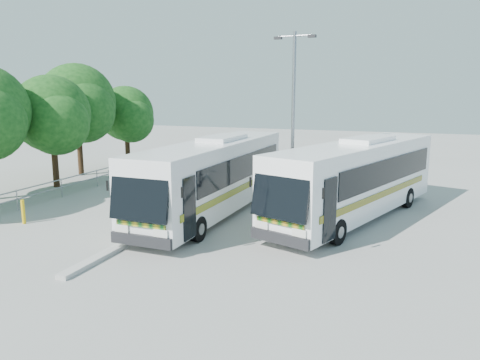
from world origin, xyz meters
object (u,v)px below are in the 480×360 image
at_px(tree_far_e, 127,114).
at_px(tree_far_d, 78,102).
at_px(coach_main, 214,175).
at_px(tree_far_c, 53,114).
at_px(coach_adjacent, 357,178).
at_px(lamppost, 293,113).
at_px(bollard, 23,212).

bearing_deg(tree_far_e, tree_far_d, -98.63).
xyz_separation_m(tree_far_e, coach_main, (11.63, -10.71, -2.07)).
bearing_deg(tree_far_c, coach_adjacent, -3.06).
height_order(tree_far_c, coach_adjacent, tree_far_c).
relative_size(tree_far_c, lamppost, 0.79).
bearing_deg(bollard, coach_main, 31.21).
bearing_deg(coach_adjacent, lamppost, -177.29).
relative_size(tree_far_d, coach_main, 0.61).
bearing_deg(lamppost, tree_far_d, 173.95).
distance_m(coach_adjacent, bollard, 14.42).
relative_size(coach_adjacent, lamppost, 1.48).
height_order(tree_far_e, bollard, tree_far_e).
relative_size(tree_far_d, coach_adjacent, 0.60).
height_order(coach_adjacent, bollard, coach_adjacent).
xyz_separation_m(tree_far_c, bollard, (4.13, -6.74, -3.74)).
bearing_deg(coach_adjacent, bollard, -137.12).
xyz_separation_m(tree_far_d, bollard, (5.32, -10.44, -4.30)).
bearing_deg(tree_far_c, tree_far_e, 93.54).
xyz_separation_m(tree_far_c, coach_adjacent, (17.26, -0.92, -2.43)).
xyz_separation_m(tree_far_d, lamppost, (15.31, -3.71, -0.27)).
bearing_deg(tree_far_d, tree_far_c, -72.17).
bearing_deg(coach_adjacent, tree_far_c, -164.08).
bearing_deg(lamppost, coach_main, -132.66).
relative_size(lamppost, bollard, 7.91).
height_order(tree_far_e, coach_main, tree_far_e).
xyz_separation_m(coach_adjacent, lamppost, (-3.14, 0.92, 2.71)).
bearing_deg(tree_far_e, bollard, -72.77).
bearing_deg(coach_main, tree_far_e, 139.07).
relative_size(tree_far_c, coach_main, 0.54).
height_order(tree_far_d, coach_main, tree_far_d).
height_order(coach_main, coach_adjacent, coach_adjacent).
distance_m(tree_far_d, coach_main, 14.11).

